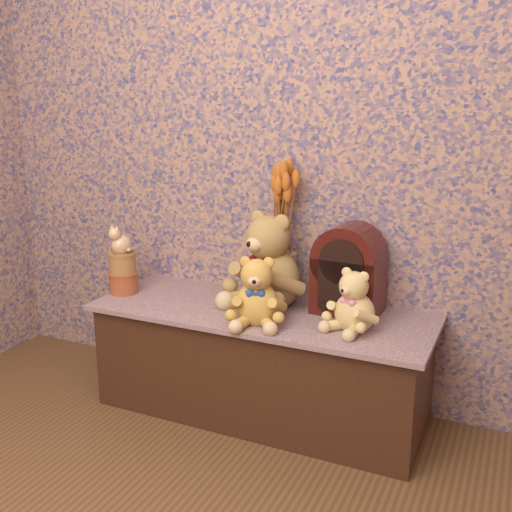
{
  "coord_description": "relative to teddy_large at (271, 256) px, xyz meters",
  "views": [
    {
      "loc": [
        0.95,
        -0.86,
        1.28
      ],
      "look_at": [
        0.0,
        1.19,
        0.7
      ],
      "focal_mm": 41.75,
      "sensor_mm": 36.0,
      "label": 1
    }
  ],
  "objects": [
    {
      "name": "cathedral_radio",
      "position": [
        0.32,
        0.04,
        -0.03
      ],
      "size": [
        0.27,
        0.2,
        0.36
      ],
      "primitive_type": null,
      "rotation": [
        0.0,
        0.0,
        -0.05
      ],
      "color": "#380E0A",
      "rests_on": "display_shelf"
    },
    {
      "name": "teddy_small",
      "position": [
        0.4,
        -0.13,
        -0.09
      ],
      "size": [
        0.28,
        0.3,
        0.25
      ],
      "primitive_type": null,
      "rotation": [
        0.0,
        0.0,
        -0.39
      ],
      "color": "tan",
      "rests_on": "display_shelf"
    },
    {
      "name": "dried_stalks",
      "position": [
        0.02,
        0.08,
        0.23
      ],
      "size": [
        0.29,
        0.29,
        0.47
      ],
      "primitive_type": null,
      "rotation": [
        0.0,
        0.0,
        -0.18
      ],
      "color": "#BF601E",
      "rests_on": "ceramic_vase"
    },
    {
      "name": "cat_figurine",
      "position": [
        -0.66,
        -0.13,
        0.04
      ],
      "size": [
        0.12,
        0.13,
        0.13
      ],
      "primitive_type": null,
      "rotation": [
        0.0,
        0.0,
        -0.27
      ],
      "color": "silver",
      "rests_on": "biscuit_tin_upper"
    },
    {
      "name": "display_shelf",
      "position": [
        -0.01,
        -0.08,
        -0.44
      ],
      "size": [
        1.41,
        0.54,
        0.46
      ],
      "primitive_type": "cube",
      "color": "#394476",
      "rests_on": "ground"
    },
    {
      "name": "biscuit_tin_lower",
      "position": [
        -0.66,
        -0.13,
        -0.17
      ],
      "size": [
        0.14,
        0.14,
        0.09
      ],
      "primitive_type": "cylinder",
      "rotation": [
        0.0,
        0.0,
        -0.08
      ],
      "color": "#AE6B33",
      "rests_on": "display_shelf"
    },
    {
      "name": "teddy_medium",
      "position": [
        0.04,
        -0.22,
        -0.07
      ],
      "size": [
        0.29,
        0.32,
        0.28
      ],
      "primitive_type": null,
      "rotation": [
        0.0,
        0.0,
        0.29
      ],
      "color": "#B98D34",
      "rests_on": "display_shelf"
    },
    {
      "name": "teddy_large",
      "position": [
        0.0,
        0.0,
        0.0
      ],
      "size": [
        0.45,
        0.49,
        0.42
      ],
      "primitive_type": null,
      "rotation": [
        0.0,
        0.0,
        -0.35
      ],
      "color": "#A57F3F",
      "rests_on": "display_shelf"
    },
    {
      "name": "ceramic_vase",
      "position": [
        0.02,
        0.08,
        -0.11
      ],
      "size": [
        0.14,
        0.14,
        0.21
      ],
      "primitive_type": "cylinder",
      "rotation": [
        0.0,
        0.0,
        0.13
      ],
      "color": "tan",
      "rests_on": "display_shelf"
    },
    {
      "name": "biscuit_tin_upper",
      "position": [
        -0.66,
        -0.13,
        -0.07
      ],
      "size": [
        0.14,
        0.14,
        0.09
      ],
      "primitive_type": "cylinder",
      "rotation": [
        0.0,
        0.0,
        -0.18
      ],
      "color": "tan",
      "rests_on": "biscuit_tin_lower"
    }
  ]
}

